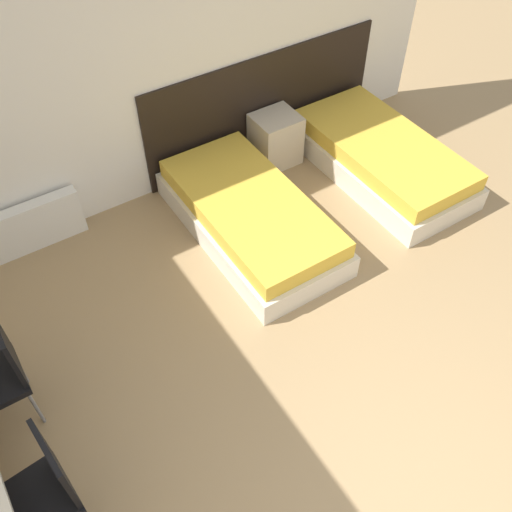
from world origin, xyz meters
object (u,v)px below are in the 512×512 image
object	(u,v)px
bed_near_door	(382,158)
nightstand	(275,139)
chair_near_notebook	(42,493)
bed_near_window	(251,217)

from	to	relation	value
bed_near_door	nightstand	world-z (taller)	nightstand
chair_near_notebook	nightstand	bearing A→B (deg)	30.54
bed_near_door	nightstand	xyz separation A→B (m)	(-0.77, 0.75, 0.07)
bed_near_window	chair_near_notebook	distance (m)	2.78
nightstand	chair_near_notebook	size ratio (longest dim) A/B	0.57
bed_near_door	nightstand	size ratio (longest dim) A/B	3.57
bed_near_window	chair_near_notebook	world-z (taller)	chair_near_notebook
bed_near_window	nightstand	distance (m)	1.07
chair_near_notebook	bed_near_window	bearing A→B (deg)	27.41
bed_near_window	nightstand	bearing A→B (deg)	44.12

